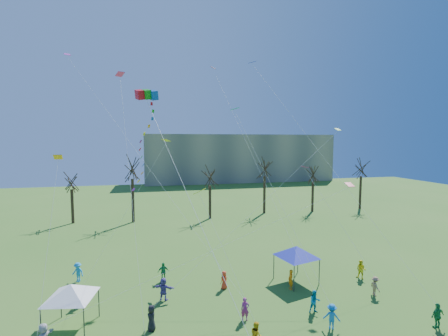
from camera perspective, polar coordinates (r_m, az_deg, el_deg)
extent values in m
cube|color=gray|center=(102.09, 2.77, 1.88)|extent=(60.00, 14.00, 15.00)
cylinder|color=black|center=(54.69, -25.98, -6.32)|extent=(0.44, 0.44, 5.37)
cylinder|color=black|center=(51.84, -16.32, -5.74)|extent=(0.44, 0.44, 6.94)
cylinder|color=black|center=(52.24, -2.58, -6.28)|extent=(0.44, 0.44, 5.48)
cylinder|color=black|center=(56.44, 7.39, -4.88)|extent=(0.44, 0.44, 6.63)
cylinder|color=black|center=(59.61, 15.89, -5.08)|extent=(0.44, 0.44, 5.46)
cylinder|color=black|center=(64.95, 23.66, -4.12)|extent=(0.44, 0.44, 6.28)
cube|color=red|center=(23.75, -15.14, 12.82)|extent=(0.77, 1.03, 0.87)
cube|color=#118614|center=(23.73, -13.98, 12.85)|extent=(0.77, 1.03, 0.87)
cube|color=#0E49B3|center=(23.73, -12.82, 12.87)|extent=(0.77, 1.03, 0.87)
cylinder|color=white|center=(18.33, -5.68, -7.17)|extent=(0.02, 0.02, 17.98)
cylinder|color=#3F3F44|center=(25.30, -30.49, -23.49)|extent=(0.09, 0.09, 2.20)
cylinder|color=#3F3F44|center=(24.26, -24.23, -24.54)|extent=(0.09, 0.09, 2.20)
cylinder|color=#3F3F44|center=(27.47, -27.67, -21.03)|extent=(0.09, 0.09, 2.20)
cylinder|color=#3F3F44|center=(26.51, -21.92, -21.80)|extent=(0.09, 0.09, 2.20)
pyramid|color=white|center=(25.17, -26.22, -19.50)|extent=(4.12, 4.12, 0.94)
cylinder|color=#3F3F44|center=(28.90, 12.68, -19.08)|extent=(0.09, 0.09, 2.33)
cylinder|color=#3F3F44|center=(30.70, 17.03, -17.70)|extent=(0.09, 0.09, 2.33)
cylinder|color=#3F3F44|center=(30.98, 9.09, -17.33)|extent=(0.09, 0.09, 2.33)
cylinder|color=#3F3F44|center=(32.67, 13.35, -16.21)|extent=(0.09, 0.09, 2.33)
pyramid|color=#242FB8|center=(30.18, 13.10, -14.63)|extent=(4.31, 4.31, 1.00)
imported|color=gold|center=(22.09, 5.92, -28.07)|extent=(0.72, 0.88, 1.69)
imported|color=#1771BD|center=(24.77, 19.10, -24.29)|extent=(1.31, 1.17, 1.76)
imported|color=#1C8142|center=(27.91, 34.47, -21.38)|extent=(1.07, 0.51, 1.77)
imported|color=black|center=(24.05, -13.13, -25.12)|extent=(0.64, 0.90, 1.74)
imported|color=#912470|center=(24.63, 3.88, -24.34)|extent=(0.64, 0.46, 1.66)
imported|color=#0C86AB|center=(26.36, 16.27, -22.39)|extent=(0.90, 0.74, 1.71)
imported|color=#956F51|center=(30.54, 25.91, -18.86)|extent=(0.65, 1.07, 1.61)
imported|color=#E34B59|center=(28.55, -24.52, -20.52)|extent=(0.70, 1.02, 1.62)
imported|color=#554698|center=(27.51, -11.01, -20.90)|extent=(1.78, 1.23, 1.85)
imported|color=red|center=(28.92, 0.02, -19.79)|extent=(0.91, 0.84, 1.56)
imported|color=orange|center=(29.38, 12.08, -19.32)|extent=(0.42, 0.63, 1.72)
imported|color=yellow|center=(33.24, 23.78, -16.65)|extent=(1.04, 1.08, 1.76)
imported|color=#1B8DD8|center=(32.95, -25.17, -16.86)|extent=(1.34, 1.15, 1.79)
imported|color=#1D8946|center=(30.76, -11.06, -18.14)|extent=(1.07, 0.59, 1.73)
cube|color=orange|center=(23.36, -28.08, 1.77)|extent=(0.62, 0.71, 0.35)
cylinder|color=white|center=(21.59, -29.56, -12.71)|extent=(0.01, 0.01, 11.56)
cube|color=#F12890|center=(28.77, -18.49, 15.97)|extent=(0.86, 0.92, 0.30)
cylinder|color=white|center=(22.53, -16.75, -2.84)|extent=(0.01, 0.01, 20.53)
cube|color=#C1D716|center=(21.95, -4.49, -4.28)|extent=(0.92, 0.88, 0.39)
cylinder|color=white|center=(21.38, 0.41, -15.71)|extent=(0.01, 0.01, 9.09)
cube|color=#1BABCD|center=(27.38, 1.99, 10.77)|extent=(0.83, 0.69, 0.25)
cylinder|color=white|center=(24.56, 9.80, -5.44)|extent=(0.01, 0.01, 16.83)
cube|color=#2337C7|center=(37.40, 5.19, 18.71)|extent=(0.91, 0.82, 0.27)
cylinder|color=white|center=(29.74, 17.54, 2.15)|extent=(0.01, 0.01, 27.97)
cube|color=red|center=(27.84, 22.00, -2.84)|extent=(0.61, 0.75, 0.30)
cylinder|color=white|center=(23.04, -0.72, -14.27)|extent=(0.01, 0.01, 23.93)
cube|color=#63D732|center=(33.42, 20.08, 6.65)|extent=(0.50, 0.60, 0.26)
cylinder|color=white|center=(26.54, 7.02, -6.40)|extent=(0.01, 0.01, 23.31)
cube|color=#BC35B9|center=(35.89, -26.74, 18.07)|extent=(0.79, 0.86, 0.33)
cylinder|color=white|center=(27.31, -14.68, 1.52)|extent=(0.01, 0.01, 27.71)
cube|color=#F6390C|center=(39.45, -1.96, 17.82)|extent=(0.73, 0.71, 0.33)
cylinder|color=white|center=(30.60, 5.21, 2.32)|extent=(0.01, 0.01, 26.84)
cube|color=#F4285E|center=(28.60, 14.56, 0.20)|extent=(0.60, 0.46, 0.14)
cylinder|color=white|center=(28.96, 20.28, -9.21)|extent=(0.01, 0.01, 10.73)
cube|color=yellow|center=(25.27, -10.51, 5.01)|extent=(0.77, 0.78, 0.18)
cylinder|color=white|center=(26.00, -17.74, -8.08)|extent=(0.01, 0.01, 13.07)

